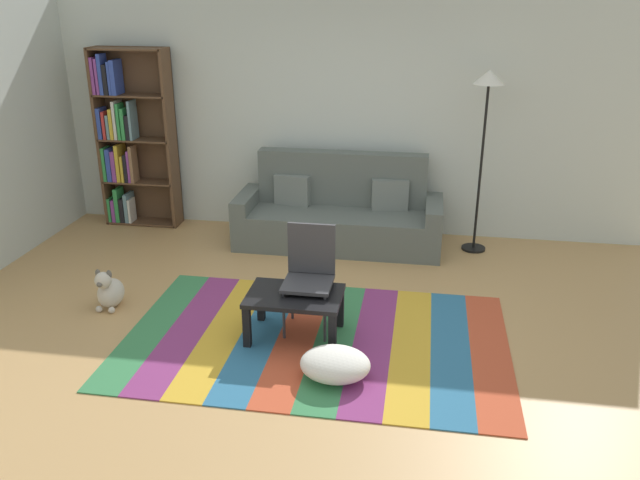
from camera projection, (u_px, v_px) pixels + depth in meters
The scene contains 11 objects.
ground_plane at pixel (308, 330), 5.49m from camera, with size 14.00×14.00×0.00m, color tan.
back_wall at pixel (348, 116), 7.33m from camera, with size 6.80×0.10×2.70m, color silver.
rug at pixel (316, 339), 5.34m from camera, with size 3.13×2.04×0.01m.
couch at pixel (339, 215), 7.22m from camera, with size 2.26×0.80×1.00m.
bookshelf at pixel (128, 141), 7.62m from camera, with size 0.90×0.28×2.08m.
coffee_table at pixel (295, 301), 5.28m from camera, with size 0.77×0.53×0.38m.
pouf at pixel (335, 364), 4.78m from camera, with size 0.52×0.44×0.22m, color white.
dog at pixel (109, 291), 5.83m from camera, with size 0.22×0.35×0.40m.
standing_lamp at pixel (487, 102), 6.58m from camera, with size 0.32×0.32×1.94m.
tv_remote at pixel (290, 292), 5.25m from camera, with size 0.04×0.15×0.02m, color black.
folding_chair at pixel (310, 269), 5.37m from camera, with size 0.40×0.40×0.90m.
Camera 1 is at (0.89, -4.74, 2.73)m, focal length 36.33 mm.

